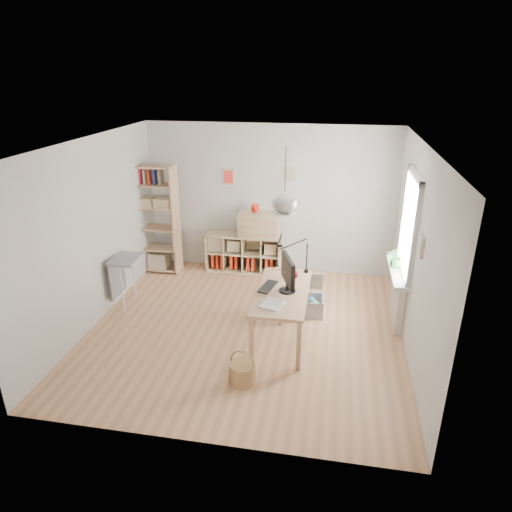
% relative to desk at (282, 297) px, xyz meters
% --- Properties ---
extents(ground, '(4.50, 4.50, 0.00)m').
position_rel_desk_xyz_m(ground, '(-0.55, 0.15, -0.66)').
color(ground, tan).
rests_on(ground, ground).
extents(room_shell, '(4.50, 4.50, 4.50)m').
position_rel_desk_xyz_m(room_shell, '(-0.00, 0.00, 1.34)').
color(room_shell, silver).
rests_on(room_shell, ground).
extents(window_unit, '(0.07, 1.16, 1.46)m').
position_rel_desk_xyz_m(window_unit, '(1.68, 0.75, 0.89)').
color(window_unit, white).
rests_on(window_unit, ground).
extents(radiator, '(0.10, 0.80, 0.80)m').
position_rel_desk_xyz_m(radiator, '(1.64, 0.75, -0.26)').
color(radiator, white).
rests_on(radiator, ground).
extents(windowsill, '(0.22, 1.20, 0.06)m').
position_rel_desk_xyz_m(windowsill, '(1.59, 0.75, 0.17)').
color(windowsill, silver).
rests_on(windowsill, radiator).
extents(desk, '(0.70, 1.50, 0.75)m').
position_rel_desk_xyz_m(desk, '(0.00, 0.00, 0.00)').
color(desk, tan).
rests_on(desk, ground).
extents(cube_shelf, '(1.40, 0.38, 0.72)m').
position_rel_desk_xyz_m(cube_shelf, '(-1.02, 2.23, -0.36)').
color(cube_shelf, tan).
rests_on(cube_shelf, ground).
extents(tall_bookshelf, '(0.80, 0.38, 2.00)m').
position_rel_desk_xyz_m(tall_bookshelf, '(-2.59, 1.95, 0.43)').
color(tall_bookshelf, tan).
rests_on(tall_bookshelf, ground).
extents(side_table, '(0.40, 0.55, 0.85)m').
position_rel_desk_xyz_m(side_table, '(-2.59, 0.50, 0.01)').
color(side_table, gray).
rests_on(side_table, ground).
extents(chair, '(0.51, 0.51, 0.80)m').
position_rel_desk_xyz_m(chair, '(0.00, 0.59, -0.20)').
color(chair, gray).
rests_on(chair, ground).
extents(wicker_basket, '(0.32, 0.32, 0.45)m').
position_rel_desk_xyz_m(wicker_basket, '(-0.34, -1.07, -0.51)').
color(wicker_basket, '#A9854C').
rests_on(wicker_basket, ground).
extents(storage_chest, '(0.59, 0.66, 0.58)m').
position_rel_desk_xyz_m(storage_chest, '(0.28, 0.81, -0.47)').
color(storage_chest, silver).
rests_on(storage_chest, ground).
extents(monitor, '(0.25, 0.56, 0.50)m').
position_rel_desk_xyz_m(monitor, '(0.07, 0.00, 0.37)').
color(monitor, black).
rests_on(monitor, desk).
extents(keyboard, '(0.25, 0.44, 0.02)m').
position_rel_desk_xyz_m(keyboard, '(-0.21, 0.07, 0.10)').
color(keyboard, black).
rests_on(keyboard, desk).
extents(task_lamp, '(0.46, 0.17, 0.49)m').
position_rel_desk_xyz_m(task_lamp, '(0.05, 0.61, 0.43)').
color(task_lamp, black).
rests_on(task_lamp, desk).
extents(yarn_ball, '(0.13, 0.13, 0.13)m').
position_rel_desk_xyz_m(yarn_ball, '(0.11, 0.42, 0.16)').
color(yarn_ball, '#520A0E').
rests_on(yarn_ball, desk).
extents(paper_tray, '(0.32, 0.36, 0.03)m').
position_rel_desk_xyz_m(paper_tray, '(-0.08, -0.43, 0.11)').
color(paper_tray, silver).
rests_on(paper_tray, desk).
extents(drawer_chest, '(0.76, 0.35, 0.43)m').
position_rel_desk_xyz_m(drawer_chest, '(-0.71, 2.19, 0.28)').
color(drawer_chest, tan).
rests_on(drawer_chest, cube_shelf).
extents(red_vase, '(0.16, 0.16, 0.19)m').
position_rel_desk_xyz_m(red_vase, '(-0.78, 2.19, 0.59)').
color(red_vase, '#9B190C').
rests_on(red_vase, drawer_chest).
extents(potted_plant, '(0.33, 0.30, 0.32)m').
position_rel_desk_xyz_m(potted_plant, '(1.57, 0.86, 0.36)').
color(potted_plant, '#235D26').
rests_on(potted_plant, windowsill).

